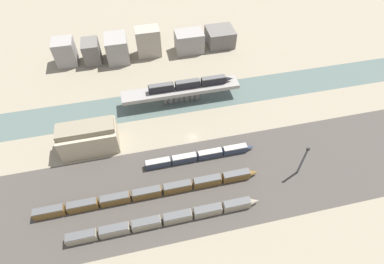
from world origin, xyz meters
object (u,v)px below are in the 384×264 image
at_px(train_on_bridge, 190,84).
at_px(warehouse_building, 89,137).
at_px(train_yard_far, 200,156).
at_px(signal_tower, 303,161).
at_px(train_yard_mid, 150,192).
at_px(train_yard_near, 166,220).

height_order(train_on_bridge, warehouse_building, warehouse_building).
xyz_separation_m(train_yard_far, signal_tower, (36.88, -15.56, 6.33)).
bearing_deg(signal_tower, warehouse_building, 158.56).
bearing_deg(signal_tower, train_yard_mid, 177.35).
bearing_deg(train_yard_far, train_yard_mid, -150.47).
relative_size(train_yard_far, warehouse_building, 1.97).
relative_size(train_on_bridge, train_yard_mid, 0.49).
distance_m(train_yard_mid, signal_tower, 59.85).
relative_size(train_on_bridge, train_yard_near, 0.60).
height_order(train_yard_near, train_yard_far, train_yard_near).
height_order(train_on_bridge, signal_tower, signal_tower).
distance_m(train_on_bridge, train_yard_mid, 57.14).
bearing_deg(train_yard_far, warehouse_building, 159.78).
distance_m(train_on_bridge, train_yard_near, 66.42).
bearing_deg(train_yard_near, train_yard_mid, 108.31).
distance_m(train_yard_near, train_yard_mid, 12.63).
height_order(train_yard_near, train_yard_mid, train_yard_mid).
height_order(train_on_bridge, train_yard_mid, train_on_bridge).
height_order(warehouse_building, signal_tower, signal_tower).
relative_size(train_yard_near, train_yard_far, 1.48).
xyz_separation_m(train_on_bridge, train_yard_near, (-22.70, -61.95, -7.63)).
distance_m(train_yard_near, train_yard_far, 31.01).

